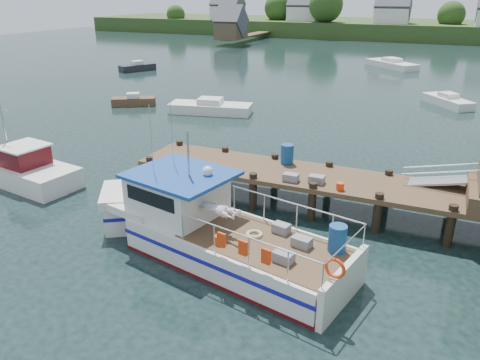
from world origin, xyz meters
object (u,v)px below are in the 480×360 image
at_px(lobster_boat, 207,228).
at_px(moored_rowboat, 134,101).
at_px(dock, 443,173).
at_px(work_boat, 17,168).
at_px(moored_a, 210,107).
at_px(moored_e, 137,67).
at_px(moored_b, 447,101).
at_px(moored_d, 391,64).

relative_size(lobster_boat, moored_rowboat, 3.02).
bearing_deg(moored_rowboat, dock, -29.00).
xyz_separation_m(dock, moored_rowboat, (-22.95, 12.53, -1.88)).
relative_size(work_boat, moored_rowboat, 2.16).
distance_m(dock, lobster_boat, 8.91).
height_order(moored_a, moored_e, moored_e).
bearing_deg(moored_rowboat, moored_e, 123.99).
xyz_separation_m(moored_a, moored_b, (16.08, 9.77, -0.04)).
bearing_deg(moored_rowboat, moored_a, 1.42).
distance_m(moored_rowboat, moored_b, 24.91).
bearing_deg(moored_d, moored_rowboat, -137.73).
bearing_deg(moored_a, lobster_boat, -55.08).
bearing_deg(moored_b, moored_d, 125.96).
relative_size(moored_rowboat, moored_d, 0.52).
height_order(lobster_boat, moored_rowboat, lobster_boat).
relative_size(moored_b, moored_d, 0.69).
distance_m(work_boat, moored_d, 45.43).
distance_m(moored_a, moored_b, 18.82).
height_order(moored_a, moored_b, moored_a).
height_order(lobster_boat, work_boat, lobster_boat).
bearing_deg(moored_b, work_boat, -109.71).
relative_size(dock, lobster_boat, 1.58).
relative_size(work_boat, moored_a, 1.18).
bearing_deg(moored_rowboat, moored_b, 23.25).
distance_m(dock, moored_e, 42.63).
bearing_deg(moored_b, moored_a, -132.39).
bearing_deg(moored_d, moored_b, -88.41).
xyz_separation_m(moored_a, moored_d, (9.49, 28.25, 0.02)).
xyz_separation_m(moored_rowboat, moored_a, (6.74, 0.21, 0.05)).
bearing_deg(moored_rowboat, work_boat, -74.53).
height_order(work_boat, moored_b, work_boat).
height_order(dock, lobster_boat, lobster_boat).
height_order(moored_b, moored_d, moored_d).
bearing_deg(moored_e, dock, -21.64).
height_order(lobster_boat, moored_e, lobster_boat).
bearing_deg(lobster_boat, moored_d, 101.90).
relative_size(moored_rowboat, moored_a, 0.55).
relative_size(lobster_boat, work_boat, 1.40).
xyz_separation_m(dock, moored_e, (-32.89, 27.07, -1.82)).
bearing_deg(moored_d, moored_e, -170.01).
bearing_deg(lobster_boat, moored_e, 141.06).
xyz_separation_m(lobster_boat, moored_d, (0.43, 46.14, -0.49)).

